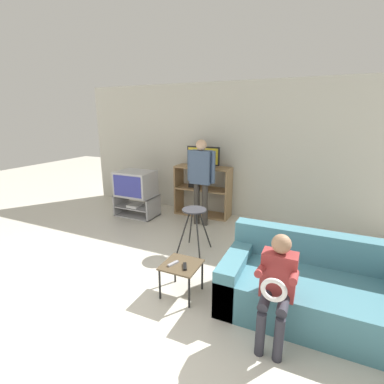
{
  "coord_description": "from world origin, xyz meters",
  "views": [
    {
      "loc": [
        1.69,
        -1.48,
        1.98
      ],
      "look_at": [
        0.06,
        2.08,
        0.9
      ],
      "focal_mm": 26.0,
      "sensor_mm": 36.0,
      "label": 1
    }
  ],
  "objects_px": {
    "remote_control_black": "(185,266)",
    "tv_stand": "(137,205)",
    "remote_control_white": "(173,264)",
    "person_seated_child": "(277,282)",
    "media_shelf": "(203,191)",
    "television_flat": "(203,157)",
    "snack_table": "(181,268)",
    "couch": "(312,289)",
    "television_main": "(136,183)",
    "folding_stool": "(194,217)",
    "person_standing_adult": "(201,175)"
  },
  "relations": [
    {
      "from": "remote_control_black",
      "to": "tv_stand",
      "type": "bearing_deg",
      "value": 108.27
    },
    {
      "from": "remote_control_white",
      "to": "person_seated_child",
      "type": "distance_m",
      "value": 1.17
    },
    {
      "from": "media_shelf",
      "to": "remote_control_black",
      "type": "bearing_deg",
      "value": -71.59
    },
    {
      "from": "television_flat",
      "to": "snack_table",
      "type": "xyz_separation_m",
      "value": [
        0.79,
        -2.53,
        -0.86
      ]
    },
    {
      "from": "television_flat",
      "to": "person_seated_child",
      "type": "xyz_separation_m",
      "value": [
        1.84,
        -2.77,
        -0.6
      ]
    },
    {
      "from": "person_seated_child",
      "to": "couch",
      "type": "bearing_deg",
      "value": 61.54
    },
    {
      "from": "television_main",
      "to": "snack_table",
      "type": "height_order",
      "value": "television_main"
    },
    {
      "from": "television_flat",
      "to": "person_seated_child",
      "type": "height_order",
      "value": "television_flat"
    },
    {
      "from": "remote_control_white",
      "to": "couch",
      "type": "xyz_separation_m",
      "value": [
        1.43,
        0.34,
        -0.13
      ]
    },
    {
      "from": "folding_stool",
      "to": "media_shelf",
      "type": "bearing_deg",
      "value": 108.03
    },
    {
      "from": "remote_control_black",
      "to": "remote_control_white",
      "type": "relative_size",
      "value": 1.0
    },
    {
      "from": "folding_stool",
      "to": "snack_table",
      "type": "distance_m",
      "value": 1.08
    },
    {
      "from": "snack_table",
      "to": "person_standing_adult",
      "type": "distance_m",
      "value": 2.23
    },
    {
      "from": "tv_stand",
      "to": "snack_table",
      "type": "distance_m",
      "value": 2.8
    },
    {
      "from": "tv_stand",
      "to": "couch",
      "type": "height_order",
      "value": "couch"
    },
    {
      "from": "television_main",
      "to": "person_standing_adult",
      "type": "relative_size",
      "value": 0.45
    },
    {
      "from": "folding_stool",
      "to": "person_seated_child",
      "type": "distance_m",
      "value": 1.85
    },
    {
      "from": "remote_control_white",
      "to": "person_standing_adult",
      "type": "bearing_deg",
      "value": 124.16
    },
    {
      "from": "television_flat",
      "to": "couch",
      "type": "relative_size",
      "value": 0.37
    },
    {
      "from": "television_flat",
      "to": "person_standing_adult",
      "type": "distance_m",
      "value": 0.56
    },
    {
      "from": "media_shelf",
      "to": "snack_table",
      "type": "relative_size",
      "value": 2.76
    },
    {
      "from": "television_flat",
      "to": "remote_control_white",
      "type": "relative_size",
      "value": 4.65
    },
    {
      "from": "remote_control_black",
      "to": "snack_table",
      "type": "bearing_deg",
      "value": 118.77
    },
    {
      "from": "remote_control_black",
      "to": "remote_control_white",
      "type": "bearing_deg",
      "value": 152.38
    },
    {
      "from": "television_main",
      "to": "television_flat",
      "type": "distance_m",
      "value": 1.44
    },
    {
      "from": "television_flat",
      "to": "person_seated_child",
      "type": "bearing_deg",
      "value": -56.41
    },
    {
      "from": "television_main",
      "to": "media_shelf",
      "type": "xyz_separation_m",
      "value": [
        1.2,
        0.6,
        -0.16
      ]
    },
    {
      "from": "tv_stand",
      "to": "couch",
      "type": "xyz_separation_m",
      "value": [
        3.35,
        -1.66,
        0.05
      ]
    },
    {
      "from": "folding_stool",
      "to": "tv_stand",
      "type": "bearing_deg",
      "value": 151.17
    },
    {
      "from": "remote_control_black",
      "to": "couch",
      "type": "distance_m",
      "value": 1.33
    },
    {
      "from": "television_main",
      "to": "person_seated_child",
      "type": "height_order",
      "value": "person_seated_child"
    },
    {
      "from": "snack_table",
      "to": "couch",
      "type": "bearing_deg",
      "value": 12.35
    },
    {
      "from": "media_shelf",
      "to": "snack_table",
      "type": "distance_m",
      "value": 2.67
    },
    {
      "from": "media_shelf",
      "to": "television_flat",
      "type": "xyz_separation_m",
      "value": [
        0.01,
        -0.02,
        0.68
      ]
    },
    {
      "from": "folding_stool",
      "to": "remote_control_black",
      "type": "bearing_deg",
      "value": -71.04
    },
    {
      "from": "couch",
      "to": "television_flat",
      "type": "bearing_deg",
      "value": 133.74
    },
    {
      "from": "person_standing_adult",
      "to": "television_flat",
      "type": "bearing_deg",
      "value": 108.34
    },
    {
      "from": "couch",
      "to": "remote_control_black",
      "type": "bearing_deg",
      "value": -165.22
    },
    {
      "from": "tv_stand",
      "to": "couch",
      "type": "distance_m",
      "value": 3.74
    },
    {
      "from": "television_flat",
      "to": "remote_control_black",
      "type": "xyz_separation_m",
      "value": [
        0.85,
        -2.57,
        -0.8
      ]
    },
    {
      "from": "snack_table",
      "to": "television_flat",
      "type": "bearing_deg",
      "value": 107.29
    },
    {
      "from": "tv_stand",
      "to": "television_flat",
      "type": "bearing_deg",
      "value": 25.22
    },
    {
      "from": "television_main",
      "to": "couch",
      "type": "height_order",
      "value": "television_main"
    },
    {
      "from": "person_seated_child",
      "to": "remote_control_white",
      "type": "bearing_deg",
      "value": 169.87
    },
    {
      "from": "television_flat",
      "to": "remote_control_black",
      "type": "height_order",
      "value": "television_flat"
    },
    {
      "from": "media_shelf",
      "to": "snack_table",
      "type": "xyz_separation_m",
      "value": [
        0.8,
        -2.54,
        -0.19
      ]
    },
    {
      "from": "television_main",
      "to": "remote_control_black",
      "type": "relative_size",
      "value": 4.93
    },
    {
      "from": "tv_stand",
      "to": "media_shelf",
      "type": "relative_size",
      "value": 0.74
    },
    {
      "from": "person_standing_adult",
      "to": "remote_control_white",
      "type": "bearing_deg",
      "value": -75.32
    },
    {
      "from": "media_shelf",
      "to": "person_standing_adult",
      "type": "bearing_deg",
      "value": -71.29
    }
  ]
}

